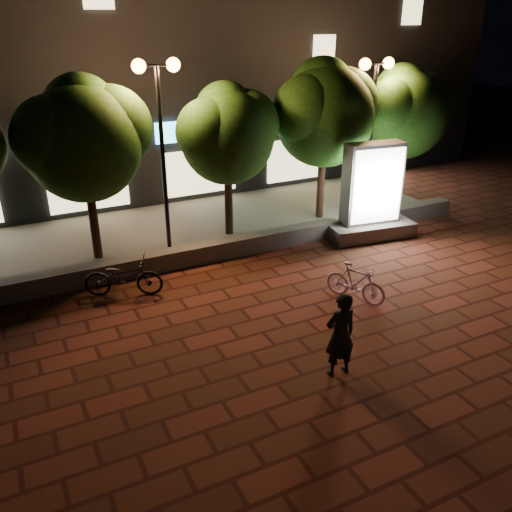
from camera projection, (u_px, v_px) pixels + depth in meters
ground at (307, 320)px, 11.86m from camera, size 80.00×80.00×0.00m
retaining_wall at (233, 247)px, 15.02m from camera, size 16.00×0.45×0.50m
sidewalk at (201, 225)px, 17.14m from camera, size 16.00×5.00×0.08m
building_block at (135, 51)px, 20.38m from camera, size 28.00×8.12×11.30m
tree_left at (84, 135)px, 13.49m from camera, size 3.60×3.00×4.89m
tree_mid at (228, 131)px, 15.21m from camera, size 3.24×2.70×4.50m
tree_right at (325, 110)px, 16.41m from camera, size 3.72×3.10×5.07m
tree_far_right at (405, 109)px, 17.79m from camera, size 3.48×2.90×4.76m
street_lamp_left at (159, 108)px, 13.82m from camera, size 1.26×0.36×5.18m
street_lamp_right at (374, 97)px, 16.72m from camera, size 1.26×0.36×4.98m
ad_kiosk at (371, 199)px, 16.01m from camera, size 2.81×1.67×2.88m
scooter_pink at (355, 283)px, 12.53m from camera, size 1.09×1.57×0.93m
rider at (340, 335)px, 9.76m from camera, size 0.65×0.44×1.72m
scooter_parked at (123, 277)px, 12.74m from camera, size 1.99×1.36×0.99m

